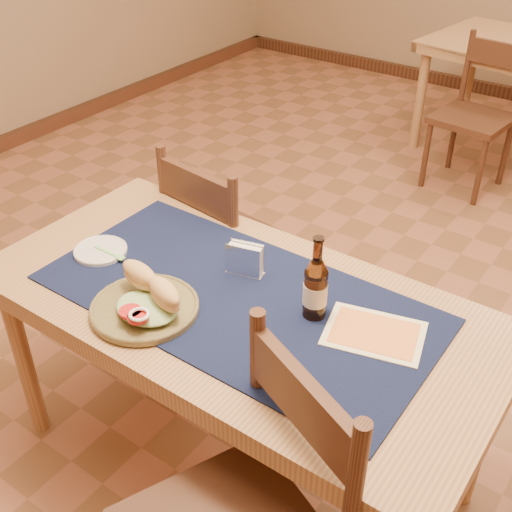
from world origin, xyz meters
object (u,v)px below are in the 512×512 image
Objects in this scene: napkin_holder at (245,260)px; main_table at (237,320)px; chair_main_far at (228,249)px; beer_bottle at (315,287)px; sandwich_plate at (147,303)px.

main_table is at bearing -65.10° from napkin_holder.
chair_main_far reaches higher than napkin_holder.
beer_bottle is 2.06× the size of napkin_holder.
sandwich_plate reaches higher than main_table.
sandwich_plate is 0.34m from napkin_holder.
sandwich_plate is at bearing -110.16° from napkin_holder.
chair_main_far is 7.36× the size of napkin_holder.
sandwich_plate is (0.26, -0.71, 0.30)m from chair_main_far.
napkin_holder is (-0.05, 0.11, 0.14)m from main_table.
chair_main_far is 0.63m from napkin_holder.
chair_main_far reaches higher than main_table.
beer_bottle is at bearing 15.81° from main_table.
beer_bottle reaches higher than sandwich_plate.
main_table is 12.49× the size of napkin_holder.
beer_bottle is (0.23, 0.07, 0.19)m from main_table.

